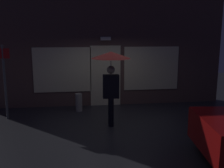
# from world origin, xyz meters

# --- Properties ---
(ground_plane) EXTENTS (18.00, 18.00, 0.00)m
(ground_plane) POSITION_xyz_m (0.00, 0.00, 0.00)
(ground_plane) COLOR #26262B
(building_facade) EXTENTS (8.75, 0.48, 4.55)m
(building_facade) POSITION_xyz_m (0.00, 2.34, 2.25)
(building_facade) COLOR brown
(building_facade) RESTS_ON ground
(person_with_umbrella) EXTENTS (1.11, 1.11, 2.15)m
(person_with_umbrella) POSITION_xyz_m (-0.06, 0.02, 1.68)
(person_with_umbrella) COLOR black
(person_with_umbrella) RESTS_ON ground
(street_sign_post) EXTENTS (0.40, 0.07, 2.30)m
(street_sign_post) POSITION_xyz_m (-3.22, 1.01, 1.31)
(street_sign_post) COLOR #595B60
(street_sign_post) RESTS_ON ground
(sidewalk_bollard) EXTENTS (0.23, 0.23, 0.61)m
(sidewalk_bollard) POSITION_xyz_m (-0.99, 1.55, 0.31)
(sidewalk_bollard) COLOR #9E998E
(sidewalk_bollard) RESTS_ON ground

